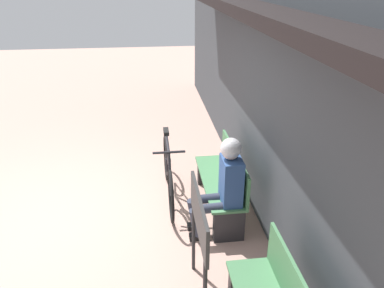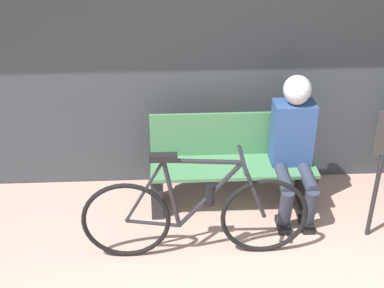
{
  "view_description": "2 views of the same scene",
  "coord_description": "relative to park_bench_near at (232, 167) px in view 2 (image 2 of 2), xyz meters",
  "views": [
    {
      "loc": [
        4.0,
        1.08,
        2.85
      ],
      "look_at": [
        -0.15,
        1.59,
        0.92
      ],
      "focal_mm": 35.0,
      "sensor_mm": 36.0,
      "label": 1
    },
    {
      "loc": [
        -0.64,
        -1.96,
        2.8
      ],
      "look_at": [
        -0.45,
        1.64,
        0.8
      ],
      "focal_mm": 50.0,
      "sensor_mm": 36.0,
      "label": 2
    }
  ],
  "objects": [
    {
      "name": "park_bench_near",
      "position": [
        0.0,
        0.0,
        0.0
      ],
      "size": [
        1.41,
        0.42,
        0.82
      ],
      "color": "#477F51",
      "rests_on": "ground_plane"
    },
    {
      "name": "bicycle",
      "position": [
        -0.36,
        -0.68,
        0.01
      ],
      "size": [
        1.72,
        0.4,
        0.91
      ],
      "color": "black",
      "rests_on": "ground_plane"
    },
    {
      "name": "person_seated",
      "position": [
        0.5,
        -0.1,
        0.32
      ],
      "size": [
        0.34,
        0.6,
        1.22
      ],
      "color": "#2D3342",
      "rests_on": "ground_plane"
    },
    {
      "name": "storefront_wall",
      "position": [
        0.09,
        0.45,
        1.29
      ],
      "size": [
        12.0,
        0.56,
        3.2
      ],
      "color": "#3D4247",
      "rests_on": "ground_plane"
    }
  ]
}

